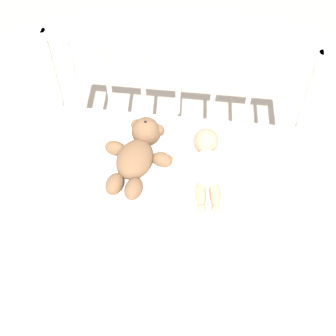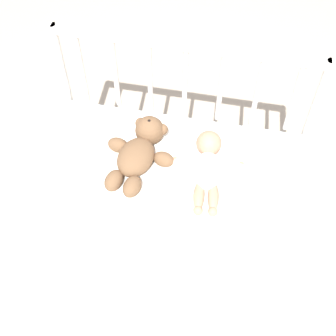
{
  "view_description": "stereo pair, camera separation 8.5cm",
  "coord_description": "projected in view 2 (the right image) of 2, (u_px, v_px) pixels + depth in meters",
  "views": [
    {
      "loc": [
        0.13,
        -1.06,
        2.01
      ],
      "look_at": [
        0.0,
        0.02,
        0.55
      ],
      "focal_mm": 50.0,
      "sensor_mm": 36.0,
      "label": 1
    },
    {
      "loc": [
        0.21,
        -1.05,
        2.01
      ],
      "look_at": [
        0.0,
        0.02,
        0.55
      ],
      "focal_mm": 50.0,
      "sensor_mm": 36.0,
      "label": 2
    }
  ],
  "objects": [
    {
      "name": "teddy_bear",
      "position": [
        139.0,
        151.0,
        1.88
      ],
      "size": [
        0.3,
        0.38,
        0.12
      ],
      "color": "brown",
      "rests_on": "crib_mattress"
    },
    {
      "name": "crib_rail",
      "position": [
        185.0,
        94.0,
        1.98
      ],
      "size": [
        1.11,
        0.04,
        0.88
      ],
      "color": "beige",
      "rests_on": "ground_plane"
    },
    {
      "name": "ground_plane",
      "position": [
        167.0,
        238.0,
        2.25
      ],
      "size": [
        12.0,
        12.0,
        0.0
      ],
      "primitive_type": "plane",
      "color": "tan"
    },
    {
      "name": "baby",
      "position": [
        208.0,
        165.0,
        1.85
      ],
      "size": [
        0.32,
        0.38,
        0.11
      ],
      "color": "white",
      "rests_on": "crib_mattress"
    },
    {
      "name": "blanket",
      "position": [
        173.0,
        170.0,
        1.88
      ],
      "size": [
        0.78,
        0.5,
        0.01
      ],
      "color": "white",
      "rests_on": "crib_mattress"
    },
    {
      "name": "crib_mattress",
      "position": [
        167.0,
        212.0,
        2.06
      ],
      "size": [
        1.11,
        0.69,
        0.49
      ],
      "color": "silver",
      "rests_on": "ground_plane"
    }
  ]
}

